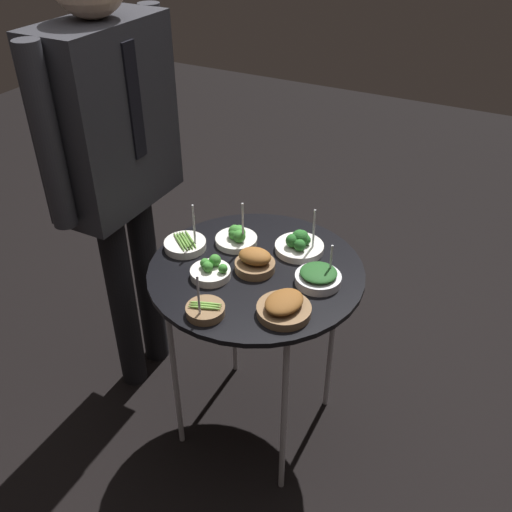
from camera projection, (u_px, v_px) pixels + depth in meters
ground_plane at (256, 421)px, 2.29m from camera, size 8.00×8.00×0.00m
serving_cart at (256, 281)px, 1.89m from camera, size 0.71×0.71×0.75m
bowl_roast_mid_right at (254, 261)px, 1.83m from camera, size 0.13×0.13×0.08m
bowl_roast_near_rim at (284, 307)px, 1.66m from camera, size 0.16×0.16×0.06m
bowl_broccoli_front_center at (237, 237)px, 1.96m from camera, size 0.15×0.15×0.18m
bowl_broccoli_center at (211, 271)px, 1.81m from camera, size 0.13×0.13×0.07m
bowl_broccoli_front_left at (299, 244)px, 1.92m from camera, size 0.17×0.17×0.17m
bowl_spinach_front_right at (318, 277)px, 1.78m from camera, size 0.15×0.15×0.13m
bowl_asparagus_mid_left at (185, 244)px, 1.94m from camera, size 0.14×0.14×0.18m
bowl_asparagus_back_right at (205, 310)px, 1.66m from camera, size 0.12×0.12×0.16m
waiter_figure at (113, 141)px, 1.93m from camera, size 0.62×0.23×1.68m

